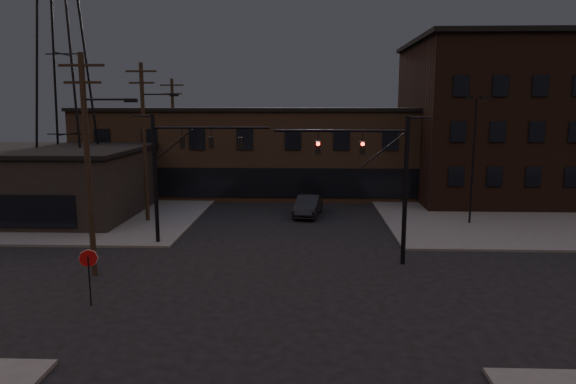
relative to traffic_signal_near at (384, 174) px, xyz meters
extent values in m
plane|color=black|center=(-5.36, -4.50, -4.93)|extent=(140.00, 140.00, 0.00)
cube|color=#474744|center=(16.64, 17.50, -4.86)|extent=(30.00, 30.00, 0.15)
cube|color=#474744|center=(-27.36, 17.50, -4.86)|extent=(30.00, 30.00, 0.15)
cube|color=#4E3A29|center=(-5.36, 23.50, -0.93)|extent=(40.00, 12.00, 8.00)
cube|color=black|center=(16.64, 21.50, 2.07)|extent=(22.00, 16.00, 14.00)
cube|color=black|center=(-25.36, 11.50, -2.43)|extent=(16.00, 12.00, 5.00)
cylinder|color=black|center=(1.14, 0.00, -0.93)|extent=(0.24, 0.24, 8.00)
cylinder|color=black|center=(-2.36, 0.00, 2.27)|extent=(7.00, 0.14, 0.14)
cube|color=#FF140C|center=(-1.19, 0.00, 1.37)|extent=(0.28, 0.22, 0.70)
cube|color=#FF140C|center=(-3.52, 0.00, 1.37)|extent=(0.28, 0.22, 0.70)
cylinder|color=black|center=(-13.36, 3.50, -0.93)|extent=(0.24, 0.24, 8.00)
cylinder|color=black|center=(-9.86, 3.50, 2.27)|extent=(7.00, 0.14, 0.14)
cube|color=black|center=(-11.61, 3.50, 1.37)|extent=(0.28, 0.22, 0.70)
cube|color=black|center=(-9.86, 3.50, 1.37)|extent=(0.28, 0.22, 0.70)
cube|color=black|center=(-8.11, 3.50, 1.37)|extent=(0.28, 0.22, 0.70)
cylinder|color=black|center=(-13.36, -6.50, -3.83)|extent=(0.06, 0.06, 2.20)
cylinder|color=maroon|center=(-13.36, -6.48, -2.83)|extent=(0.72, 0.33, 0.76)
cylinder|color=black|center=(-14.86, -2.50, 0.57)|extent=(0.28, 0.28, 11.00)
cube|color=black|center=(-14.86, -2.50, 5.47)|extent=(2.20, 0.12, 0.12)
cube|color=black|center=(-14.86, -2.50, 4.67)|extent=(1.80, 0.12, 0.12)
cube|color=black|center=(-12.56, -2.50, 3.82)|extent=(0.60, 0.25, 0.18)
cylinder|color=black|center=(-15.86, 9.50, 0.82)|extent=(0.28, 0.28, 11.50)
cube|color=black|center=(-15.86, 9.50, 5.97)|extent=(2.20, 0.12, 0.12)
cube|color=black|center=(-15.86, 9.50, 5.17)|extent=(1.80, 0.12, 0.12)
cube|color=black|center=(-13.56, 9.50, 4.32)|extent=(0.60, 0.25, 0.18)
cylinder|color=black|center=(-16.86, 21.50, 0.57)|extent=(0.28, 0.28, 11.00)
cube|color=black|center=(-16.86, 21.50, 5.47)|extent=(2.20, 0.12, 0.12)
cube|color=black|center=(-16.86, 21.50, 4.67)|extent=(1.80, 0.12, 0.12)
cylinder|color=black|center=(7.64, 9.50, -0.43)|extent=(0.14, 0.14, 9.00)
cube|color=black|center=(7.14, 9.50, 4.12)|extent=(0.50, 0.28, 0.18)
cube|color=black|center=(8.14, 9.50, 4.12)|extent=(0.50, 0.28, 0.18)
cylinder|color=black|center=(13.64, 14.50, -0.43)|extent=(0.14, 0.14, 9.00)
cube|color=black|center=(13.14, 14.50, 4.12)|extent=(0.50, 0.28, 0.18)
cube|color=black|center=(14.14, 14.50, 4.12)|extent=(0.50, 0.28, 0.18)
imported|color=black|center=(11.10, 18.34, -3.96)|extent=(5.20, 3.45, 1.64)
imported|color=#A6A6A8|center=(14.23, 18.33, -4.18)|extent=(4.48, 2.83, 1.21)
imported|color=black|center=(-4.00, 12.16, -4.13)|extent=(2.45, 5.07, 1.60)
camera|label=1|loc=(-4.06, -27.12, 3.58)|focal=32.00mm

